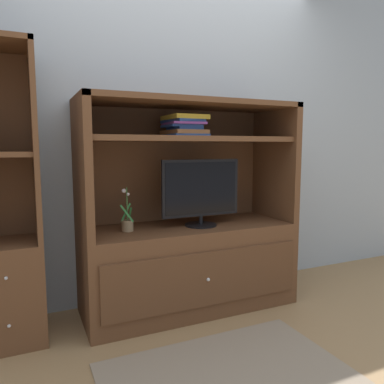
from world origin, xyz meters
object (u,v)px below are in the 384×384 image
Objects in this scene: magazine_stack at (184,126)px; potted_plant at (127,223)px; bookshelf_tall at (6,245)px; tv_monitor at (201,191)px; media_console at (189,243)px.

potted_plant is at bearing -179.46° from magazine_stack.
tv_monitor is at bearing -2.81° from bookshelf_tall.
potted_plant is at bearing -0.77° from bookshelf_tall.
media_console is 0.50m from potted_plant.
potted_plant is (-0.46, -0.01, 0.19)m from media_console.
media_console is at bearing 139.80° from tv_monitor.
magazine_stack is 1.37m from bookshelf_tall.
magazine_stack is at bearing -0.30° from bookshelf_tall.
bookshelf_tall is (-1.20, 0.00, 0.12)m from media_console.
tv_monitor is at bearing -40.20° from media_console.
potted_plant is at bearing 174.34° from tv_monitor.
magazine_stack is (0.42, 0.00, 0.66)m from potted_plant.
tv_monitor reaches higher than potted_plant.
bookshelf_tall is (-1.27, 0.06, -0.27)m from tv_monitor.
media_console is 1.21m from bookshelf_tall.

